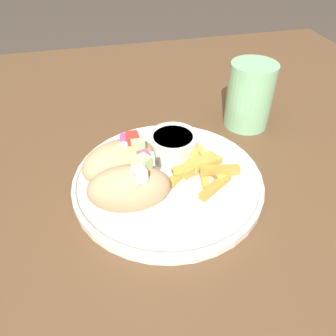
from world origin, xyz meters
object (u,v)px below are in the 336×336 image
(sauce_ramekin, at_px, (173,143))
(water_glass, at_px, (249,98))
(plate, at_px, (168,180))
(pita_sandwich_far, at_px, (119,161))
(fries_pile, at_px, (203,168))
(pita_sandwich_near, at_px, (130,187))

(sauce_ramekin, xyz_separation_m, water_glass, (0.16, 0.08, 0.02))
(plate, xyz_separation_m, water_glass, (0.18, 0.13, 0.04))
(water_glass, bearing_deg, sauce_ramekin, -154.92)
(plate, xyz_separation_m, pita_sandwich_far, (-0.07, 0.02, 0.03))
(fries_pile, distance_m, sauce_ramekin, 0.07)
(pita_sandwich_far, bearing_deg, pita_sandwich_near, -103.11)
(pita_sandwich_far, bearing_deg, plate, -35.28)
(sauce_ramekin, bearing_deg, water_glass, 25.08)
(plate, xyz_separation_m, fries_pile, (0.05, -0.00, 0.02))
(plate, relative_size, water_glass, 2.38)
(pita_sandwich_near, distance_m, water_glass, 0.30)
(plate, relative_size, pita_sandwich_far, 2.25)
(water_glass, bearing_deg, fries_pile, -134.13)
(fries_pile, relative_size, sauce_ramekin, 1.39)
(pita_sandwich_far, height_order, fries_pile, pita_sandwich_far)
(pita_sandwich_near, relative_size, sauce_ramekin, 1.42)
(fries_pile, bearing_deg, pita_sandwich_near, -161.33)
(sauce_ramekin, bearing_deg, fries_pile, -62.70)
(fries_pile, bearing_deg, water_glass, 45.87)
(plate, bearing_deg, water_glass, 35.83)
(plate, relative_size, fries_pile, 2.55)
(fries_pile, bearing_deg, sauce_ramekin, 117.30)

